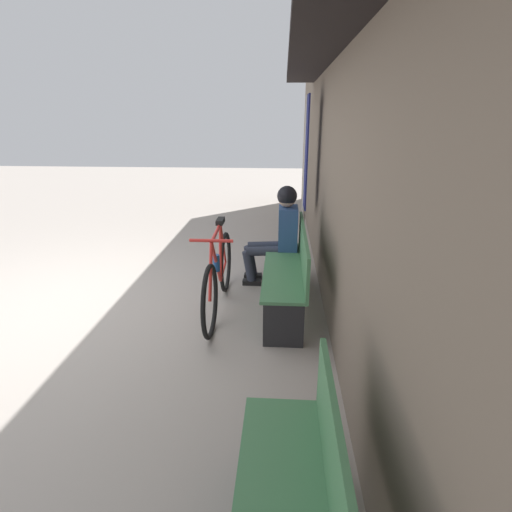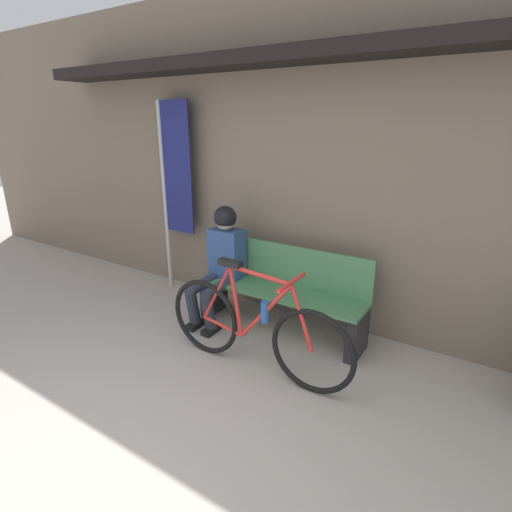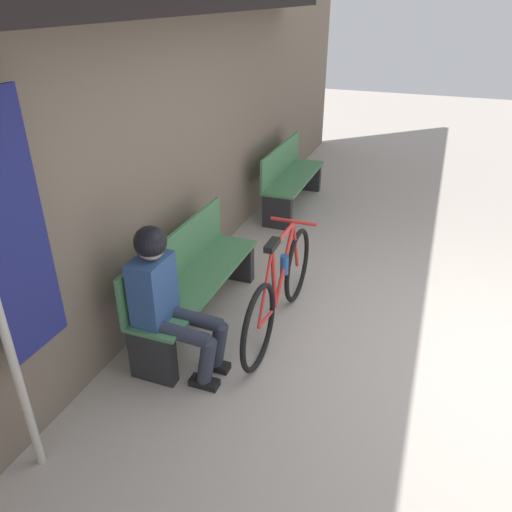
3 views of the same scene
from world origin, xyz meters
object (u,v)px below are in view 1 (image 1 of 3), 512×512
Objects in this scene: person_seated at (279,229)px; banner_pole at (306,162)px; bicycle at (219,276)px; park_bench_near at (289,271)px.

person_seated is 1.18m from banner_pole.
banner_pole reaches higher than bicycle.
banner_pole is (-0.91, 0.33, 0.67)m from person_seated.
park_bench_near is 1.83m from banner_pole.
banner_pole is at bearing 151.11° from bicycle.
bicycle is 0.78× the size of banner_pole.
person_seated is at bearing 142.45° from bicycle.
bicycle is (0.15, -0.73, -0.01)m from park_bench_near.
bicycle is 1.45× the size of person_seated.
park_bench_near is 0.98× the size of bicycle.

